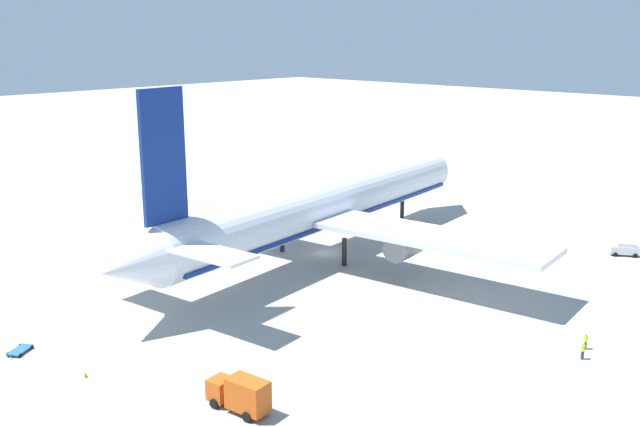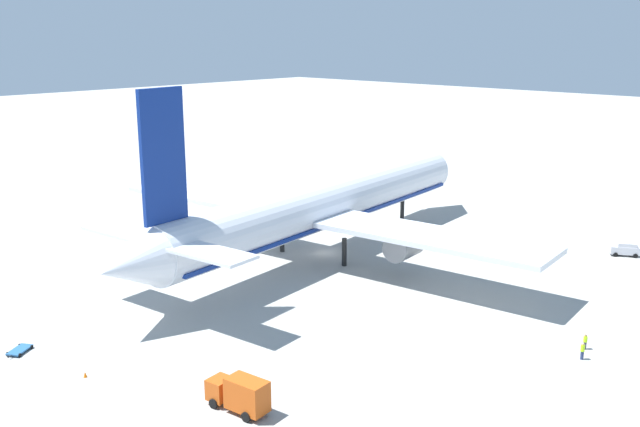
% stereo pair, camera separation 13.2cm
% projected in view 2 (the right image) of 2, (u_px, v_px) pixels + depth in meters
% --- Properties ---
extents(ground_plane, '(600.00, 600.00, 0.00)m').
position_uv_depth(ground_plane, '(325.00, 253.00, 105.15)').
color(ground_plane, '#9E9E99').
extents(airliner, '(77.04, 69.86, 25.92)m').
position_uv_depth(airliner, '(321.00, 206.00, 102.33)').
color(airliner, silver).
rests_on(airliner, ground).
extents(service_truck_2, '(2.87, 6.08, 3.18)m').
position_uv_depth(service_truck_2, '(240.00, 393.00, 60.91)').
color(service_truck_2, '#BF4C14').
rests_on(service_truck_2, ground).
extents(service_van, '(3.66, 4.45, 1.97)m').
position_uv_depth(service_van, '(625.00, 249.00, 103.73)').
color(service_van, silver).
rests_on(service_van, ground).
extents(baggage_cart_2, '(3.16, 2.55, 0.40)m').
position_uv_depth(baggage_cart_2, '(20.00, 350.00, 72.50)').
color(baggage_cart_2, '#26598C').
rests_on(baggage_cart_2, ground).
extents(ground_worker_0, '(0.45, 0.45, 1.77)m').
position_uv_depth(ground_worker_0, '(582.00, 351.00, 70.78)').
color(ground_worker_0, navy).
rests_on(ground_worker_0, ground).
extents(ground_worker_2, '(0.51, 0.51, 1.63)m').
position_uv_depth(ground_worker_2, '(585.00, 342.00, 73.08)').
color(ground_worker_2, '#3F3F47').
rests_on(ground_worker_2, ground).
extents(traffic_cone_1, '(0.36, 0.36, 0.55)m').
position_uv_depth(traffic_cone_1, '(403.00, 191.00, 144.72)').
color(traffic_cone_1, orange).
rests_on(traffic_cone_1, ground).
extents(traffic_cone_2, '(0.36, 0.36, 0.55)m').
position_uv_depth(traffic_cone_2, '(85.00, 374.00, 67.26)').
color(traffic_cone_2, orange).
rests_on(traffic_cone_2, ground).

